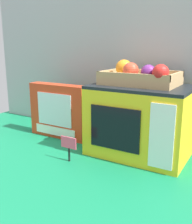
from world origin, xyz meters
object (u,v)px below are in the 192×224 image
Objects in this scene: cookie_set_box at (59,111)px; toy_microwave at (140,120)px; food_groups_crate at (140,77)px; price_sign at (70,145)px.

toy_microwave is at bearing 0.98° from cookie_set_box.
toy_microwave is at bearing -28.88° from food_groups_crate.
cookie_set_box is (-0.41, -0.02, -0.19)m from food_groups_crate.
price_sign is at bearing -129.07° from food_groups_crate.
toy_microwave reaches higher than cookie_set_box.
toy_microwave is at bearing 47.85° from price_sign.
food_groups_crate is 0.45m from cookie_set_box.
food_groups_crate is at bearing 2.11° from cookie_set_box.
price_sign is at bearing -43.71° from cookie_set_box.
cookie_set_box is at bearing -177.89° from food_groups_crate.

